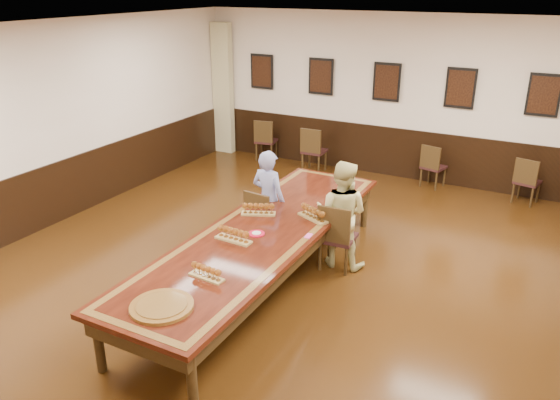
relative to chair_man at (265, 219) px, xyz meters
The scene contains 23 objects.
floor 1.11m from the chair_man, 62.66° to the right, with size 8.00×10.00×0.02m, color black.
ceiling 2.92m from the chair_man, 62.66° to the right, with size 8.00×10.00×0.02m, color white.
wall_back 4.30m from the chair_man, 83.62° to the left, with size 8.00×0.02×3.20m, color #F3E0CC.
wall_left 3.83m from the chair_man, 165.92° to the right, with size 0.02×10.00×3.20m, color #F3E0CC.
chair_man is the anchor object (origin of this frame).
chair_woman 1.18m from the chair_man, ahead, with size 0.46×0.50×0.97m, color black, non-canonical shape.
spare_chair_a 4.38m from the chair_man, 118.99° to the left, with size 0.43×0.47×0.92m, color black, non-canonical shape.
spare_chair_b 3.67m from the chair_man, 103.14° to the left, with size 0.45×0.49×0.95m, color black, non-canonical shape.
spare_chair_c 4.14m from the chair_man, 67.58° to the left, with size 0.40×0.43×0.85m, color black, non-canonical shape.
spare_chair_d 4.98m from the chair_man, 49.10° to the left, with size 0.40×0.44×0.86m, color black, non-canonical shape.
person_man 0.30m from the chair_man, 83.41° to the left, with size 0.55×0.36×1.50m, color #4550AE.
person_woman 1.21m from the chair_man, ahead, with size 0.76×0.59×1.52m, color beige.
pink_phone 1.33m from the chair_man, 35.52° to the right, with size 0.07×0.14×0.01m, color #EB4EA9.
curtain 5.22m from the chair_man, 129.93° to the left, with size 0.45×0.18×2.90m, color #C3BA86.
wainscoting 1.00m from the chair_man, 62.66° to the right, with size 8.00×10.00×1.00m.
conference_table 1.01m from the chair_man, 62.66° to the right, with size 1.40×5.00×0.76m.
posters 4.32m from the chair_man, 83.51° to the left, with size 6.14×0.04×0.74m.
flight_a 0.61m from the chair_man, 70.48° to the right, with size 0.48×0.32×0.17m.
flight_b 0.99m from the chair_man, 15.60° to the right, with size 0.49×0.33×0.18m.
flight_c 1.39m from the chair_man, 77.14° to the right, with size 0.49×0.17×0.18m.
flight_d 2.30m from the chair_man, 76.56° to the right, with size 0.43×0.16×0.16m.
red_plate_grp 1.15m from the chair_man, 65.86° to the right, with size 0.21×0.21×0.03m.
carved_platter 2.95m from the chair_man, 80.62° to the right, with size 0.74×0.74×0.05m.
Camera 1 is at (3.18, -5.49, 3.74)m, focal length 35.00 mm.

